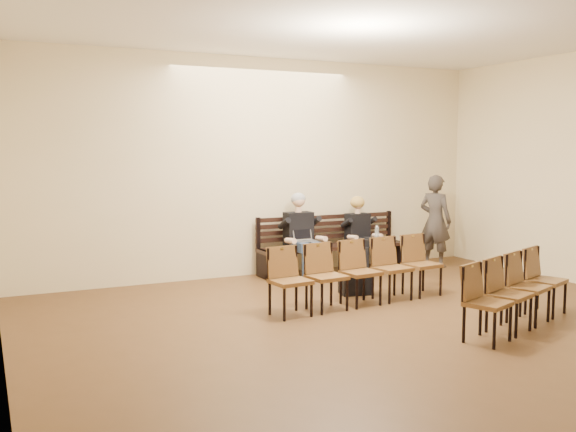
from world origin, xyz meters
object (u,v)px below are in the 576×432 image
bag (356,283)px  chair_row_back (519,291)px  bench (333,258)px  chair_row_front (361,273)px  seated_man (301,236)px  water_bottle (377,239)px  seated_woman (361,238)px  laptop (306,243)px  passerby (435,214)px

bag → chair_row_back: bearing=-70.3°
bag → chair_row_back: chair_row_back is taller
bench → bag: bearing=-108.4°
chair_row_front → bag: bearing=58.3°
seated_man → water_bottle: (1.24, -0.30, -0.10)m
bench → bag: 1.68m
water_bottle → chair_row_back: bearing=-95.3°
seated_woman → chair_row_front: bearing=-122.0°
seated_man → bag: (0.12, -1.47, -0.50)m
bench → laptop: (-0.65, -0.29, 0.34)m
seated_woman → bag: (-1.00, -1.47, -0.41)m
chair_row_front → laptop: bearing=79.5°
seated_woman → chair_row_back: bearing=-93.0°
passerby → bag: bearing=94.4°
bench → seated_woman: 0.59m
bench → chair_row_front: size_ratio=0.99×
seated_woman → laptop: size_ratio=3.50×
water_bottle → bag: size_ratio=0.53×
laptop → chair_row_front: (-0.15, -1.86, -0.14)m
bench → seated_man: bearing=-169.5°
bench → bag: size_ratio=6.09×
water_bottle → chair_row_back: size_ratio=0.11×
laptop → bag: bearing=-90.8°
laptop → water_bottle: laptop is taller
laptop → bag: size_ratio=0.75×
seated_woman → bag: bearing=-124.2°
seated_man → seated_woman: 1.12m
laptop → bag: (0.12, -1.30, -0.41)m
seated_woman → passerby: 1.45m
passerby → chair_row_front: (-2.65, -1.81, -0.50)m
seated_woman → laptop: seated_woman is taller
laptop → bag: 1.37m
seated_woman → laptop: 1.13m
bag → water_bottle: bearing=46.2°
water_bottle → bag: 1.67m
laptop → water_bottle: 1.25m
passerby → chair_row_front: passerby is taller
water_bottle → bench: bearing=144.8°
bag → chair_row_front: bearing=-115.8°
bench → chair_row_back: 3.86m
bench → passerby: bearing=-10.5°
seated_man → chair_row_back: (0.93, -3.72, -0.24)m
seated_woman → chair_row_front: 2.40m
chair_row_back → bag: bearing=88.3°
seated_man → chair_row_front: bearing=-94.2°
water_bottle → chair_row_front: size_ratio=0.09×
bench → passerby: size_ratio=1.41×
chair_row_back → seated_woman: bearing=65.7°
seated_woman → chair_row_back: size_ratio=0.56×
laptop → chair_row_back: size_ratio=0.16×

